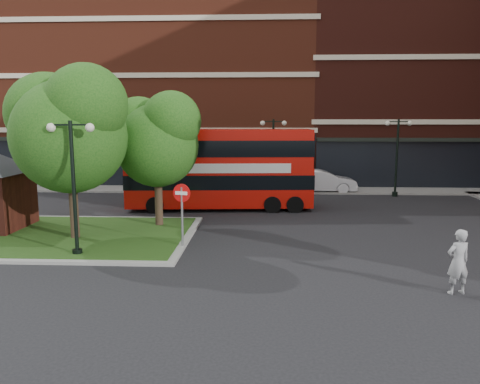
# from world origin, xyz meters

# --- Properties ---
(ground) EXTENTS (120.00, 120.00, 0.00)m
(ground) POSITION_xyz_m (0.00, 0.00, 0.00)
(ground) COLOR black
(ground) RESTS_ON ground
(pavement_far) EXTENTS (44.00, 3.00, 0.12)m
(pavement_far) POSITION_xyz_m (0.00, 16.50, 0.06)
(pavement_far) COLOR slate
(pavement_far) RESTS_ON ground
(terrace_far_left) EXTENTS (26.00, 12.00, 14.00)m
(terrace_far_left) POSITION_xyz_m (-8.00, 24.00, 7.00)
(terrace_far_left) COLOR maroon
(terrace_far_left) RESTS_ON ground
(terrace_far_right) EXTENTS (18.00, 12.00, 16.00)m
(terrace_far_right) POSITION_xyz_m (14.00, 24.00, 8.00)
(terrace_far_right) COLOR #471911
(terrace_far_right) RESTS_ON ground
(traffic_island) EXTENTS (12.60, 7.60, 0.15)m
(traffic_island) POSITION_xyz_m (-8.00, 3.00, 0.07)
(traffic_island) COLOR gray
(traffic_island) RESTS_ON ground
(tree_island_west) EXTENTS (5.40, 4.71, 7.21)m
(tree_island_west) POSITION_xyz_m (-6.60, 2.58, 4.79)
(tree_island_west) COLOR #2D2116
(tree_island_west) RESTS_ON ground
(tree_island_east) EXTENTS (4.46, 3.90, 6.29)m
(tree_island_east) POSITION_xyz_m (-3.58, 5.06, 4.24)
(tree_island_east) COLOR #2D2116
(tree_island_east) RESTS_ON ground
(lamp_island) EXTENTS (1.72, 0.36, 5.00)m
(lamp_island) POSITION_xyz_m (-5.50, 0.20, 2.83)
(lamp_island) COLOR black
(lamp_island) RESTS_ON ground
(lamp_far_left) EXTENTS (1.72, 0.36, 5.00)m
(lamp_far_left) POSITION_xyz_m (2.00, 14.50, 2.83)
(lamp_far_left) COLOR black
(lamp_far_left) RESTS_ON ground
(lamp_far_right) EXTENTS (1.72, 0.36, 5.00)m
(lamp_far_right) POSITION_xyz_m (10.00, 14.50, 2.83)
(lamp_far_right) COLOR black
(lamp_far_right) RESTS_ON ground
(bus) EXTENTS (10.39, 3.07, 3.91)m
(bus) POSITION_xyz_m (-1.08, 9.70, 2.57)
(bus) COLOR #C00F07
(bus) RESTS_ON ground
(woman) EXTENTS (0.80, 0.63, 1.94)m
(woman) POSITION_xyz_m (7.01, -2.84, 0.97)
(woman) COLOR #969699
(woman) RESTS_ON ground
(car_silver) EXTENTS (4.41, 1.99, 1.47)m
(car_silver) POSITION_xyz_m (-0.07, 14.50, 0.74)
(car_silver) COLOR #AAADB1
(car_silver) RESTS_ON ground
(car_white) EXTENTS (4.74, 1.73, 1.55)m
(car_white) POSITION_xyz_m (5.38, 15.91, 0.78)
(car_white) COLOR silver
(car_white) RESTS_ON ground
(no_entry_sign) EXTENTS (0.70, 0.25, 2.58)m
(no_entry_sign) POSITION_xyz_m (-1.80, 1.50, 1.84)
(no_entry_sign) COLOR slate
(no_entry_sign) RESTS_ON ground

